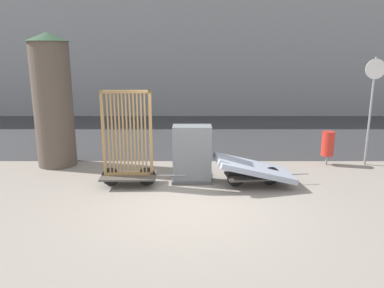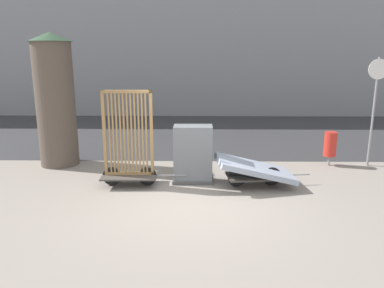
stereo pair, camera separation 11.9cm
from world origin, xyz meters
name	(u,v)px [view 1 (the left image)]	position (x,y,z in m)	size (l,w,h in m)	color
ground_plane	(192,205)	(0.00, 0.00, 0.00)	(60.00, 60.00, 0.00)	gray
road_strip	(192,133)	(0.00, 7.31, 0.00)	(56.00, 8.07, 0.01)	#38383A
bike_cart_with_bedframe	(129,152)	(-1.47, 1.20, 0.82)	(2.00, 0.75, 2.26)	#4C4742
bike_cart_with_mattress	(255,169)	(1.48, 1.20, 0.40)	(2.29, 1.28, 0.72)	#4C4742
utility_cabinet	(193,156)	(0.02, 1.49, 0.66)	(0.98, 0.56, 1.39)	#4C4C4C
trash_bin	(329,144)	(3.81, 2.92, 0.61)	(0.34, 0.34, 0.95)	gray
sign_post	(373,98)	(4.90, 2.91, 1.89)	(0.54, 0.06, 2.97)	gray
advertising_column	(54,100)	(-3.76, 2.92, 1.83)	(1.17, 1.17, 3.61)	brown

